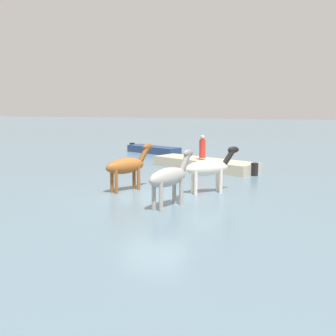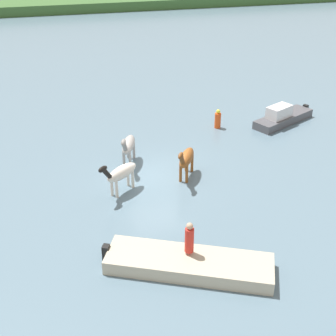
% 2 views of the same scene
% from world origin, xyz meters
% --- Properties ---
extents(ground_plane, '(145.49, 145.49, 0.00)m').
position_xyz_m(ground_plane, '(0.00, 0.00, 0.00)').
color(ground_plane, slate).
extents(horse_mid_herd, '(1.20, 2.36, 1.86)m').
position_xyz_m(horse_mid_herd, '(-1.04, 1.56, 1.02)').
color(horse_mid_herd, '#9E9993').
rests_on(horse_mid_herd, ground_plane).
extents(horse_lead, '(1.50, 2.19, 1.82)m').
position_xyz_m(horse_lead, '(1.33, -0.47, 1.00)').
color(horse_lead, brown).
rests_on(horse_lead, ground_plane).
extents(horse_dark_mare, '(2.02, 1.69, 1.78)m').
position_xyz_m(horse_dark_mare, '(-1.87, -1.02, 0.98)').
color(horse_dark_mare, silver).
rests_on(horse_dark_mare, ground_plane).
extents(boat_dinghy_port, '(5.97, 3.97, 0.77)m').
position_xyz_m(boat_dinghy_port, '(-0.49, -6.76, 0.19)').
color(boat_dinghy_port, '#B7AD93').
rests_on(boat_dinghy_port, ground_plane).
extents(boat_motor_center, '(4.21, 2.74, 0.72)m').
position_xyz_m(boat_motor_center, '(4.40, -12.67, 0.16)').
color(boat_motor_center, navy).
rests_on(boat_motor_center, ground_plane).
extents(person_spotter_bow, '(0.32, 0.32, 1.19)m').
position_xyz_m(person_spotter_bow, '(-0.40, -6.52, 1.17)').
color(person_spotter_bow, red).
rests_on(person_spotter_bow, boat_dinghy_port).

